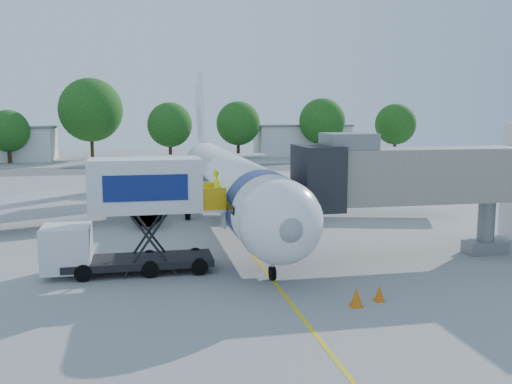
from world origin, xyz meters
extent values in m
plane|color=#989895|center=(0.00, 0.00, 0.00)|extent=(160.00, 160.00, 0.00)
cube|color=yellow|center=(0.00, 0.00, 0.01)|extent=(0.15, 70.00, 0.01)
cube|color=#59595B|center=(0.00, 42.00, 0.00)|extent=(120.00, 10.00, 0.01)
cylinder|color=white|center=(0.00, 3.00, 3.00)|extent=(3.70, 28.00, 3.70)
sphere|color=white|center=(0.00, -11.00, 3.00)|extent=(3.70, 3.70, 3.70)
sphere|color=gray|center=(0.00, -12.55, 3.00)|extent=(1.10, 1.10, 1.10)
cone|color=white|center=(0.00, 20.00, 3.00)|extent=(3.70, 6.00, 3.70)
cube|color=white|center=(0.00, 21.00, 7.20)|extent=(0.35, 7.26, 8.29)
cube|color=#B6B8BB|center=(9.00, 6.50, 2.30)|extent=(16.17, 9.32, 1.42)
cube|color=#B6B8BB|center=(-9.00, 6.50, 2.30)|extent=(16.17, 9.32, 1.42)
cylinder|color=#999BA0|center=(5.50, 4.50, 1.30)|extent=(2.10, 3.60, 2.10)
cylinder|color=#999BA0|center=(-5.50, 4.50, 1.30)|extent=(2.10, 3.60, 2.10)
cube|color=black|center=(0.00, -11.30, 3.45)|extent=(2.60, 1.39, 0.81)
cylinder|color=navy|center=(0.00, -8.00, 3.00)|extent=(3.73, 2.00, 3.73)
cylinder|color=silver|center=(0.00, -9.50, 0.75)|extent=(0.16, 0.16, 1.50)
cylinder|color=black|center=(0.00, -9.50, 0.32)|extent=(0.25, 0.64, 0.64)
cylinder|color=black|center=(2.60, 6.00, 0.45)|extent=(0.35, 0.90, 0.90)
cylinder|color=black|center=(-2.60, 6.00, 0.45)|extent=(0.35, 0.90, 0.90)
cube|color=#9E9787|center=(9.00, -7.00, 4.40)|extent=(13.60, 2.60, 2.80)
cube|color=black|center=(2.90, -7.00, 4.40)|extent=(2.00, 3.20, 3.20)
cube|color=slate|center=(4.50, -7.00, 6.20)|extent=(2.40, 2.40, 0.80)
cylinder|color=slate|center=(12.50, -7.00, 1.50)|extent=(0.90, 0.90, 3.00)
cube|color=slate|center=(12.50, -7.00, 0.35)|extent=(2.20, 1.20, 0.70)
cylinder|color=black|center=(11.60, -7.00, 0.35)|extent=(0.30, 0.70, 0.70)
cylinder|color=black|center=(13.40, -7.00, 0.35)|extent=(0.30, 0.70, 0.70)
cube|color=black|center=(-6.00, -7.00, 0.55)|extent=(7.00, 2.30, 0.35)
cube|color=silver|center=(-9.30, -7.00, 1.35)|extent=(2.20, 2.20, 2.10)
cube|color=black|center=(-9.30, -7.00, 1.80)|extent=(1.90, 2.10, 0.70)
cube|color=silver|center=(-5.60, -7.00, 4.25)|extent=(5.20, 2.40, 2.50)
cube|color=navy|center=(-5.60, -8.22, 4.25)|extent=(3.80, 0.04, 1.20)
cube|color=silver|center=(-2.45, -7.00, 3.05)|extent=(1.10, 2.20, 0.10)
cube|color=#DAA50B|center=(-2.45, -8.05, 3.60)|extent=(1.10, 0.06, 1.10)
cube|color=#DAA50B|center=(-2.45, -5.95, 3.60)|extent=(1.10, 0.06, 1.10)
cylinder|color=black|center=(-3.20, -8.05, 0.40)|extent=(0.80, 0.25, 0.80)
cylinder|color=black|center=(-3.20, -5.95, 0.40)|extent=(0.80, 0.25, 0.80)
cylinder|color=black|center=(-8.50, -8.05, 0.40)|extent=(0.80, 0.25, 0.80)
cylinder|color=black|center=(-8.50, -5.95, 0.40)|extent=(0.80, 0.25, 0.80)
imported|color=#C6F119|center=(-2.19, -7.00, 4.01)|extent=(0.62, 0.77, 1.82)
cube|color=silver|center=(-0.26, -18.13, 0.74)|extent=(4.14, 3.19, 1.48)
cube|color=navy|center=(-0.26, -18.13, 1.21)|extent=(2.64, 2.47, 0.37)
cylinder|color=black|center=(-1.33, -19.38, 0.37)|extent=(0.78, 0.53, 0.74)
cylinder|color=black|center=(-1.91, -18.03, 0.37)|extent=(0.78, 0.53, 0.74)
cylinder|color=black|center=(1.38, -18.23, 0.37)|extent=(0.78, 0.53, 0.74)
cylinder|color=black|center=(0.81, -16.87, 0.37)|extent=(0.78, 0.53, 0.74)
cone|color=orange|center=(3.62, -13.25, 0.34)|extent=(0.43, 0.43, 0.68)
cube|color=orange|center=(3.62, -13.25, 0.02)|extent=(0.39, 0.39, 0.04)
cone|color=orange|center=(2.45, -13.68, 0.40)|extent=(0.50, 0.50, 0.79)
cube|color=orange|center=(2.45, -13.68, 0.02)|extent=(0.45, 0.45, 0.05)
cube|color=silver|center=(22.00, 62.00, 2.50)|extent=(16.00, 7.00, 5.00)
cube|color=slate|center=(22.00, 62.00, 5.15)|extent=(16.40, 7.40, 0.30)
cylinder|color=#382314|center=(-24.73, 55.39, 1.39)|extent=(0.56, 0.56, 2.77)
sphere|color=#144E17|center=(-24.73, 55.39, 4.77)|extent=(6.16, 6.16, 6.16)
cylinder|color=#382314|center=(-13.31, 60.34, 2.26)|extent=(0.56, 0.56, 4.53)
sphere|color=#144E17|center=(-13.31, 60.34, 7.80)|extent=(10.06, 10.06, 10.06)
cylinder|color=#382314|center=(-1.07, 57.26, 1.59)|extent=(0.56, 0.56, 3.18)
sphere|color=#144E17|center=(-1.07, 57.26, 5.48)|extent=(7.07, 7.07, 7.07)
cylinder|color=#382314|center=(10.21, 59.13, 1.63)|extent=(0.56, 0.56, 3.26)
sphere|color=#144E17|center=(10.21, 59.13, 5.62)|extent=(7.25, 7.25, 7.25)
cylinder|color=#382314|center=(24.04, 57.09, 1.72)|extent=(0.56, 0.56, 3.45)
sphere|color=#144E17|center=(24.04, 57.09, 5.93)|extent=(7.66, 7.66, 7.66)
cylinder|color=#382314|center=(37.14, 57.04, 1.57)|extent=(0.56, 0.56, 3.13)
sphere|color=#144E17|center=(37.14, 57.04, 5.40)|extent=(6.96, 6.96, 6.96)
camera|label=1|loc=(-5.81, -34.24, 7.74)|focal=40.00mm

